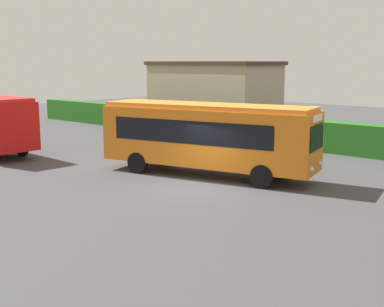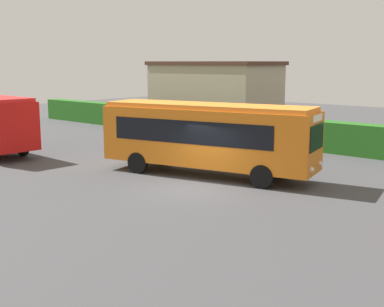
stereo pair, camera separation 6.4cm
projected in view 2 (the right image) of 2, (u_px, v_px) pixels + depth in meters
ground_plane at (193, 189)px, 21.24m from camera, size 86.94×86.94×0.00m
bus_orange at (208, 135)px, 23.40m from camera, size 10.33×4.59×3.31m
person_left at (210, 142)px, 27.63m from camera, size 0.52×0.33×1.79m
hedge_row at (327, 136)px, 29.95m from camera, size 55.47×1.24×1.78m
depot_building at (214, 93)px, 42.14m from camera, size 10.53×5.66×5.23m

